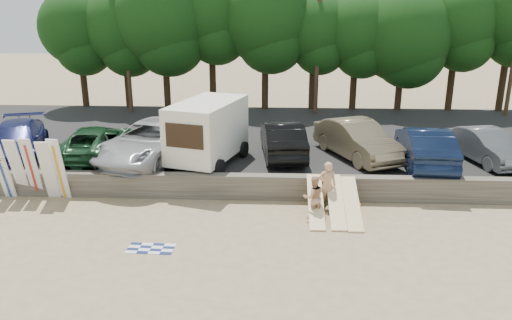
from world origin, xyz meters
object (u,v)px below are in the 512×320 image
Objects in this scene: box_trailer at (208,129)px; beachgoer_b at (313,197)px; car_6 at (487,146)px; car_2 at (152,141)px; beachgoer_a at (327,185)px; cooler at (320,201)px; car_0 at (16,141)px; car_1 at (96,142)px; car_5 at (425,147)px; car_3 at (283,139)px; car_4 at (357,140)px.

beachgoer_b is at bearing -26.48° from box_trailer.
car_6 is 2.76× the size of beachgoer_b.
car_2 is 8.36m from beachgoer_a.
beachgoer_b is 4.27× the size of cooler.
beachgoer_b is at bearing -15.77° from car_2.
car_2 is (6.29, -0.09, 0.09)m from car_0.
beachgoer_b is at bearing 152.35° from car_1.
car_5 is 2.78× the size of beachgoer_a.
car_2 is 16.99× the size of cooler.
box_trailer is at bearing 9.73° from car_2.
beachgoer_a is at bearing -164.05° from car_6.
car_1 reaches higher than beachgoer_b.
car_3 is (12.16, 0.81, 0.03)m from car_0.
car_5 reaches higher than car_1.
beachgoer_b reaches higher than cooler.
car_3 is 13.27× the size of cooler.
cooler is (7.33, -3.23, -1.44)m from car_2.
car_1 is 1.03× the size of car_4.
car_2 reaches higher than beachgoer_b.
cooler is at bearing -14.99° from box_trailer.
beachgoer_b is (-7.99, -4.92, -0.63)m from car_6.
car_0 is 1.06× the size of car_4.
car_3 reaches higher than cooler.
box_trailer is at bearing 159.20° from cooler.
car_0 is 12.19m from car_3.
box_trailer is at bearing 171.80° from car_1.
box_trailer reaches higher than beachgoer_b.
car_3 is 2.67× the size of beachgoer_a.
beachgoer_a is 1.17× the size of beachgoer_b.
box_trailer is at bearing 165.90° from car_4.
car_4 reaches higher than beachgoer_b.
cooler is (-4.71, -3.04, -1.41)m from car_5.
car_5 is at bearing -179.37° from car_6.
car_4 is at bearing -14.44° from car_0.
car_0 reaches higher than car_1.
car_2 reaches higher than car_1.
car_1 is 2.68m from car_2.
car_0 is 1.24× the size of car_6.
beachgoer_a is (13.85, -3.62, -0.56)m from car_0.
car_4 is (11.93, 0.56, 0.11)m from car_1.
car_3 is at bearing 36.80° from box_trailer.
beachgoer_a is at bearing 157.85° from car_1.
beachgoer_b is (-5.06, -4.23, -0.76)m from car_5.
box_trailer is 2.54× the size of beachgoer_a.
car_1 is 0.83× the size of car_2.
car_4 reaches higher than cooler.
car_1 reaches higher than beachgoer_a.
beachgoer_b is at bearing 95.71° from car_3.
car_2 is 1.23× the size of car_5.
car_6 is at bearing 179.07° from car_1.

